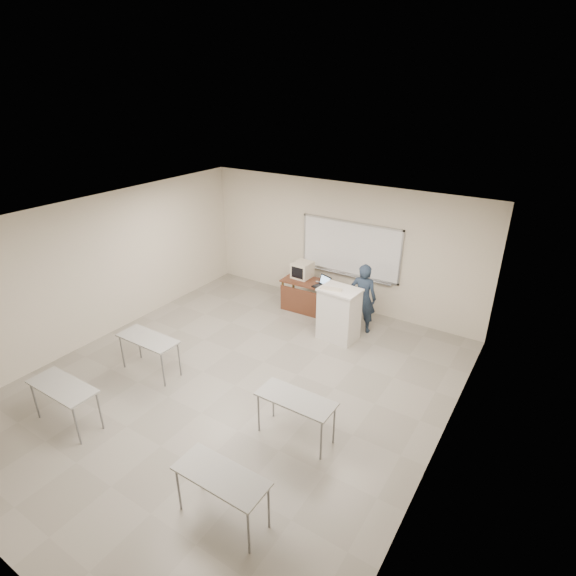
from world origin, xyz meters
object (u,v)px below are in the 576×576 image
Objects in this scene: whiteboard at (350,249)px; laptop at (321,284)px; instructor_desk at (306,292)px; presenter at (363,298)px; mouse at (317,282)px; podium at (339,314)px; crt_monitor at (303,270)px; keyboard at (331,289)px.

laptop is at bearing -110.76° from whiteboard.
presenter is at bearing -6.44° from instructor_desk.
mouse is (-0.20, 0.17, -0.04)m from laptop.
laptop reaches higher than mouse.
podium is 2.49× the size of crt_monitor.
podium is (0.50, -1.47, -0.90)m from whiteboard.
presenter is (1.28, -0.27, 0.02)m from mouse.
instructor_desk is at bearing -141.89° from mouse.
crt_monitor is 1.03× the size of keyboard.
whiteboard is 1.08m from laptop.
mouse is 0.06× the size of presenter.
whiteboard is 1.07m from mouse.
whiteboard reaches higher than mouse.
mouse is 1.31m from presenter.
whiteboard is at bearing 89.28° from laptop.
laptop is at bearing -18.40° from crt_monitor.
presenter is (1.48, -0.12, 0.27)m from instructor_desk.
whiteboard is at bearing 112.81° from podium.
whiteboard is at bearing 46.00° from instructor_desk.
podium is (1.20, -0.69, 0.07)m from instructor_desk.
laptop is at bearing -14.40° from presenter.
instructor_desk is 1.09× the size of podium.
instructor_desk is at bearing -162.14° from laptop.
laptop is 1.08m from presenter.
presenter reaches higher than crt_monitor.
crt_monitor reaches higher than mouse.
keyboard is at bearing -137.34° from podium.
presenter is (0.78, -0.89, -0.70)m from whiteboard.
crt_monitor is 1.36× the size of laptop.
crt_monitor is at bearing -20.50° from presenter.
keyboard is (0.65, -0.80, 0.36)m from laptop.
presenter is (0.43, 0.70, -0.38)m from keyboard.
presenter is (1.73, -0.35, -0.15)m from crt_monitor.
podium is 13.16× the size of mouse.
crt_monitor is at bearing 170.24° from mouse.
instructor_desk is 0.54m from crt_monitor.
presenter reaches higher than keyboard.
keyboard is (1.05, -0.81, 0.65)m from instructor_desk.
keyboard is at bearing -39.66° from instructor_desk.
podium is at bearing -31.91° from instructor_desk.
laptop is (-0.80, 0.68, 0.23)m from podium.
podium is at bearing 27.48° from keyboard.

